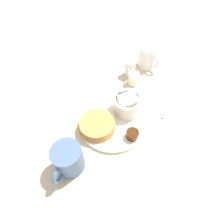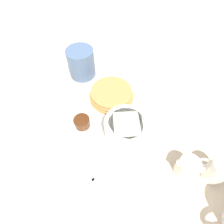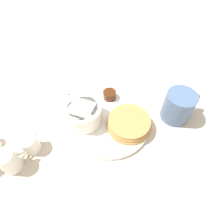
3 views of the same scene
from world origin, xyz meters
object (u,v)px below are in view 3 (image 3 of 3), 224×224
object	(u,v)px
plate	(109,121)
bowl	(84,114)
creamer_pitcher_far	(9,161)
creamer_pitcher_near	(30,144)
coffee_mug	(179,106)
fork	(73,93)

from	to	relation	value
plate	bowl	distance (m)	0.08
bowl	creamer_pitcher_far	distance (m)	0.22
creamer_pitcher_near	coffee_mug	bearing A→B (deg)	-122.09
creamer_pitcher_near	bowl	bearing A→B (deg)	-104.75
fork	plate	bearing A→B (deg)	178.67
coffee_mug	creamer_pitcher_far	size ratio (longest dim) A/B	1.64
fork	creamer_pitcher_far	bearing A→B (deg)	108.72
coffee_mug	fork	xyz separation A→B (m)	(0.30, 0.15, -0.04)
coffee_mug	creamer_pitcher_near	bearing A→B (deg)	57.91
plate	creamer_pitcher_far	world-z (taller)	creamer_pitcher_far
plate	creamer_pitcher_far	xyz separation A→B (m)	(0.08, 0.26, 0.03)
coffee_mug	fork	world-z (taller)	coffee_mug
creamer_pitcher_near	creamer_pitcher_far	bearing A→B (deg)	99.95
bowl	creamer_pitcher_near	distance (m)	0.16
plate	bowl	world-z (taller)	bowl
plate	coffee_mug	bearing A→B (deg)	-130.21
fork	bowl	bearing A→B (deg)	156.38
bowl	creamer_pitcher_near	world-z (taller)	bowl
coffee_mug	creamer_pitcher_far	distance (m)	0.47
creamer_pitcher_near	creamer_pitcher_far	distance (m)	0.06
coffee_mug	creamer_pitcher_far	xyz separation A→B (m)	(0.21, 0.42, -0.01)
creamer_pitcher_far	coffee_mug	bearing A→B (deg)	-117.24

